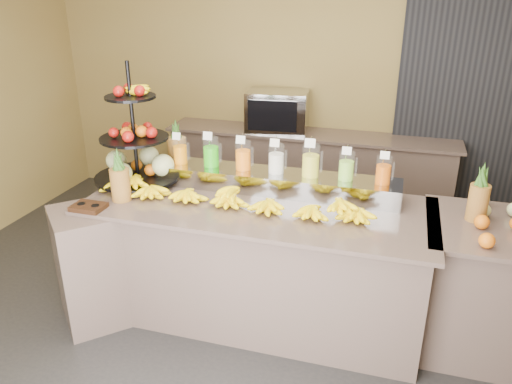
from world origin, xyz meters
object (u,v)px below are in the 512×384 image
at_px(pitcher_tray, 276,182).
at_px(right_fruit_pile, 505,222).
at_px(banana_heap, 231,195).
at_px(oven_warmer, 278,111).
at_px(fruit_stand, 141,154).
at_px(condiment_caddy, 89,207).

relative_size(pitcher_tray, right_fruit_pile, 3.91).
xyz_separation_m(banana_heap, right_fruit_pile, (1.81, 0.05, 0.01)).
relative_size(pitcher_tray, oven_warmer, 2.91).
bearing_deg(banana_heap, oven_warmer, 94.64).
height_order(pitcher_tray, right_fruit_pile, right_fruit_pile).
bearing_deg(fruit_stand, pitcher_tray, -4.68).
xyz_separation_m(right_fruit_pile, oven_warmer, (-1.97, 1.94, 0.13)).
relative_size(condiment_caddy, oven_warmer, 0.35).
distance_m(pitcher_tray, right_fruit_pile, 1.58).
relative_size(fruit_stand, oven_warmer, 1.49).
height_order(condiment_caddy, oven_warmer, oven_warmer).
bearing_deg(oven_warmer, right_fruit_pile, -50.04).
height_order(pitcher_tray, condiment_caddy, pitcher_tray).
height_order(banana_heap, oven_warmer, oven_warmer).
height_order(fruit_stand, condiment_caddy, fruit_stand).
distance_m(pitcher_tray, oven_warmer, 1.73).
height_order(condiment_caddy, right_fruit_pile, right_fruit_pile).
xyz_separation_m(condiment_caddy, oven_warmer, (0.76, 2.37, 0.20)).
xyz_separation_m(fruit_stand, right_fruit_pile, (2.60, -0.13, -0.16)).
relative_size(banana_heap, condiment_caddy, 9.46).
bearing_deg(condiment_caddy, fruit_stand, 76.82).
height_order(fruit_stand, oven_warmer, fruit_stand).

